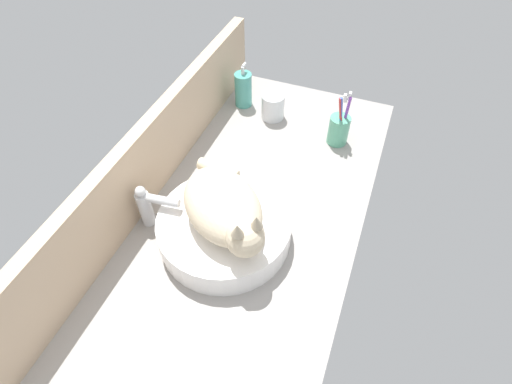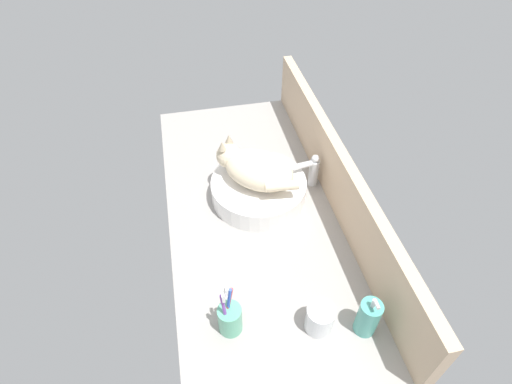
% 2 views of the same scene
% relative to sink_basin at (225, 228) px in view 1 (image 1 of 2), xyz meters
% --- Properties ---
extents(ground_plane, '(1.34, 0.61, 0.04)m').
position_rel_sink_basin_xyz_m(ground_plane, '(0.06, -0.03, -0.06)').
color(ground_plane, '#9E9993').
extents(backsplash_panel, '(1.34, 0.04, 0.22)m').
position_rel_sink_basin_xyz_m(backsplash_panel, '(0.06, 0.26, 0.07)').
color(backsplash_panel, '#CCAD8C').
rests_on(backsplash_panel, ground_plane).
extents(sink_basin, '(0.34, 0.34, 0.08)m').
position_rel_sink_basin_xyz_m(sink_basin, '(0.00, 0.00, 0.00)').
color(sink_basin, white).
rests_on(sink_basin, ground_plane).
extents(cat, '(0.29, 0.30, 0.14)m').
position_rel_sink_basin_xyz_m(cat, '(-0.01, -0.01, 0.10)').
color(cat, beige).
rests_on(cat, sink_basin).
extents(faucet, '(0.04, 0.12, 0.14)m').
position_rel_sink_basin_xyz_m(faucet, '(-0.03, 0.20, 0.03)').
color(faucet, silver).
rests_on(faucet, ground_plane).
extents(soap_dispenser, '(0.06, 0.06, 0.15)m').
position_rel_sink_basin_xyz_m(soap_dispenser, '(0.55, 0.18, 0.02)').
color(soap_dispenser, teal).
rests_on(soap_dispenser, ground_plane).
extents(toothbrush_cup, '(0.06, 0.06, 0.19)m').
position_rel_sink_basin_xyz_m(toothbrush_cup, '(0.47, -0.18, 0.01)').
color(toothbrush_cup, '#5BB28E').
rests_on(toothbrush_cup, ground_plane).
extents(water_glass, '(0.08, 0.08, 0.09)m').
position_rel_sink_basin_xyz_m(water_glass, '(0.52, 0.05, -0.00)').
color(water_glass, white).
rests_on(water_glass, ground_plane).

